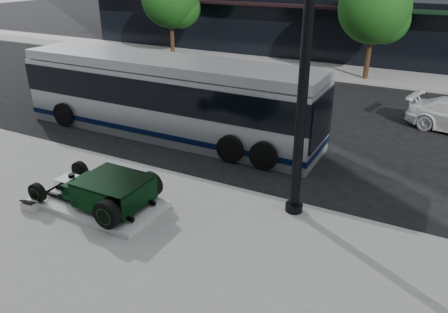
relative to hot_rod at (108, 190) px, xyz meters
The scene contains 8 objects.
ground 5.22m from the hot_rod, 65.31° to the left, with size 120.00×120.00×0.00m, color black.
sidewalk_far 18.84m from the hot_rod, 83.41° to the left, with size 70.00×4.00×0.12m, color gray.
street_trees 18.34m from the hot_rod, 79.46° to the left, with size 29.80×3.80×5.70m.
display_plinth 0.60m from the hot_rod, behind, with size 3.40×1.80×0.15m, color silver.
hot_rod is the anchor object (origin of this frame).
info_plaque 2.18m from the hot_rod, 151.93° to the right, with size 0.43×0.34×0.31m.
lamppost 5.92m from the hot_rod, 26.86° to the left, with size 0.46×0.46×8.38m.
transit_bus 6.11m from the hot_rod, 109.29° to the left, with size 12.12×2.88×2.92m.
Camera 1 is at (5.24, -12.21, 6.22)m, focal length 35.00 mm.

